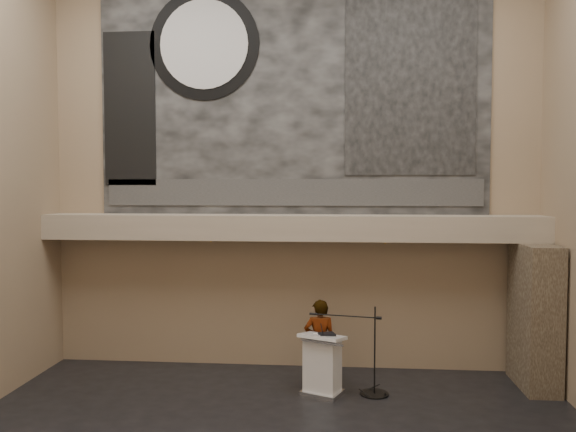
{
  "coord_description": "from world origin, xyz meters",
  "views": [
    {
      "loc": [
        0.93,
        -7.61,
        3.77
      ],
      "look_at": [
        0.0,
        3.2,
        3.2
      ],
      "focal_mm": 35.0,
      "sensor_mm": 36.0,
      "label": 1
    }
  ],
  "objects": [
    {
      "name": "wall_back",
      "position": [
        0.0,
        4.0,
        4.25
      ],
      "size": [
        10.0,
        0.02,
        8.5
      ],
      "primitive_type": "cube",
      "color": "#90785B",
      "rests_on": "floor"
    },
    {
      "name": "wall_front",
      "position": [
        0.0,
        -4.0,
        4.25
      ],
      "size": [
        10.0,
        0.02,
        8.5
      ],
      "primitive_type": "cube",
      "color": "#90785B",
      "rests_on": "floor"
    },
    {
      "name": "soffit",
      "position": [
        0.0,
        3.6,
        2.95
      ],
      "size": [
        10.0,
        0.8,
        0.5
      ],
      "primitive_type": "cube",
      "color": "gray",
      "rests_on": "wall_back"
    },
    {
      "name": "sprinkler_left",
      "position": [
        -1.6,
        3.55,
        2.67
      ],
      "size": [
        0.04,
        0.04,
        0.06
      ],
      "primitive_type": "cylinder",
      "color": "#B2893D",
      "rests_on": "soffit"
    },
    {
      "name": "sprinkler_right",
      "position": [
        1.9,
        3.55,
        2.67
      ],
      "size": [
        0.04,
        0.04,
        0.06
      ],
      "primitive_type": "cylinder",
      "color": "#B2893D",
      "rests_on": "soffit"
    },
    {
      "name": "banner",
      "position": [
        0.0,
        3.97,
        5.7
      ],
      "size": [
        8.0,
        0.05,
        5.0
      ],
      "primitive_type": "cube",
      "color": "black",
      "rests_on": "wall_back"
    },
    {
      "name": "banner_text_strip",
      "position": [
        0.0,
        3.93,
        3.65
      ],
      "size": [
        7.76,
        0.02,
        0.55
      ],
      "primitive_type": "cube",
      "color": "#313131",
      "rests_on": "banner"
    },
    {
      "name": "banner_clock_rim",
      "position": [
        -1.8,
        3.93,
        6.7
      ],
      "size": [
        2.3,
        0.02,
        2.3
      ],
      "primitive_type": "cylinder",
      "rotation": [
        1.57,
        0.0,
        0.0
      ],
      "color": "black",
      "rests_on": "banner"
    },
    {
      "name": "banner_clock_face",
      "position": [
        -1.8,
        3.91,
        6.7
      ],
      "size": [
        1.84,
        0.02,
        1.84
      ],
      "primitive_type": "cylinder",
      "rotation": [
        1.57,
        0.0,
        0.0
      ],
      "color": "silver",
      "rests_on": "banner"
    },
    {
      "name": "banner_building_print",
      "position": [
        2.4,
        3.93,
        5.8
      ],
      "size": [
        2.6,
        0.02,
        3.6
      ],
      "primitive_type": "cube",
      "color": "black",
      "rests_on": "banner"
    },
    {
      "name": "banner_brick_print",
      "position": [
        -3.4,
        3.93,
        5.4
      ],
      "size": [
        1.1,
        0.02,
        3.2
      ],
      "primitive_type": "cube",
      "color": "black",
      "rests_on": "banner"
    },
    {
      "name": "stone_pier",
      "position": [
        4.65,
        3.15,
        1.35
      ],
      "size": [
        0.6,
        1.4,
        2.7
      ],
      "primitive_type": "cube",
      "color": "#423628",
      "rests_on": "floor"
    },
    {
      "name": "lectern",
      "position": [
        0.69,
        2.39,
        0.55
      ],
      "size": [
        0.92,
        0.8,
        1.14
      ],
      "rotation": [
        0.0,
        0.0,
        -0.41
      ],
      "color": "silver",
      "rests_on": "floor"
    },
    {
      "name": "binder",
      "position": [
        0.77,
        2.36,
        1.12
      ],
      "size": [
        0.34,
        0.3,
        0.04
      ],
      "primitive_type": "cube",
      "rotation": [
        0.0,
        0.0,
        0.33
      ],
      "color": "black",
      "rests_on": "lectern"
    },
    {
      "name": "papers",
      "position": [
        0.62,
        2.36,
        1.1
      ],
      "size": [
        0.19,
        0.26,
        0.0
      ],
      "primitive_type": "cube",
      "rotation": [
        0.0,
        0.0,
        -0.0
      ],
      "color": "white",
      "rests_on": "lectern"
    },
    {
      "name": "speaker_person",
      "position": [
        0.63,
        2.88,
        0.82
      ],
      "size": [
        0.61,
        0.42,
        1.64
      ],
      "primitive_type": "imported",
      "rotation": [
        0.0,
        0.0,
        3.18
      ],
      "color": "silver",
      "rests_on": "floor"
    },
    {
      "name": "mic_stand",
      "position": [
        1.6,
        2.49,
        0.23
      ],
      "size": [
        1.45,
        0.52,
        1.61
      ],
      "rotation": [
        0.0,
        0.0,
        -0.18
      ],
      "color": "black",
      "rests_on": "floor"
    }
  ]
}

